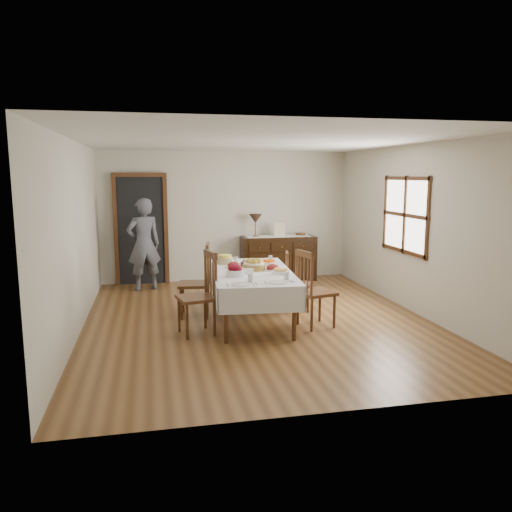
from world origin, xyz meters
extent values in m
plane|color=brown|center=(0.00, 0.00, 0.00)|extent=(6.00, 6.00, 0.00)
cube|color=white|center=(0.00, 0.00, 2.60)|extent=(5.00, 6.00, 0.02)
cube|color=beige|center=(0.00, 3.00, 1.30)|extent=(5.00, 0.02, 2.60)
cube|color=beige|center=(0.00, -3.00, 1.30)|extent=(5.00, 0.02, 2.60)
cube|color=beige|center=(-2.50, 0.00, 1.30)|extent=(0.02, 6.00, 2.60)
cube|color=beige|center=(2.50, 0.00, 1.30)|extent=(0.02, 6.00, 2.60)
cube|color=white|center=(2.49, 0.30, 1.50)|extent=(0.02, 1.30, 1.10)
cube|color=#4E2D17|center=(2.48, 0.30, 1.50)|extent=(0.03, 1.46, 1.26)
cube|color=black|center=(-1.70, 2.96, 1.05)|extent=(0.90, 0.06, 2.10)
cube|color=#4E2D17|center=(-1.70, 2.94, 1.05)|extent=(1.04, 0.08, 2.18)
cube|color=white|center=(-0.09, -0.04, 0.74)|extent=(1.26, 2.24, 0.04)
cylinder|color=#4E2D17|center=(-0.61, -0.93, 0.35)|extent=(0.06, 0.06, 0.70)
cylinder|color=#4E2D17|center=(0.28, -1.00, 0.35)|extent=(0.06, 0.06, 0.70)
cylinder|color=#4E2D17|center=(-0.45, 0.93, 0.35)|extent=(0.06, 0.06, 0.70)
cylinder|color=#4E2D17|center=(0.43, 0.86, 0.35)|extent=(0.06, 0.06, 0.70)
cube|color=white|center=(-0.63, 0.01, 0.59)|extent=(0.21, 2.19, 0.33)
cube|color=white|center=(0.46, -0.08, 0.59)|extent=(0.21, 2.19, 0.33)
cube|color=white|center=(-0.18, -1.12, 0.59)|extent=(1.12, 0.11, 0.33)
cube|color=white|center=(0.01, 1.05, 0.59)|extent=(1.12, 0.11, 0.33)
cube|color=#4E2D17|center=(-0.94, -0.47, 0.50)|extent=(0.56, 0.56, 0.04)
cylinder|color=#4E2D17|center=(-1.17, -0.33, 0.24)|extent=(0.04, 0.04, 0.48)
cylinder|color=#4E2D17|center=(-1.08, -0.70, 0.24)|extent=(0.04, 0.04, 0.48)
cylinder|color=#4E2D17|center=(-0.80, -0.24, 0.24)|extent=(0.04, 0.04, 0.48)
cylinder|color=#4E2D17|center=(-0.71, -0.61, 0.24)|extent=(0.04, 0.04, 0.48)
cylinder|color=#4E2D17|center=(-0.78, -0.23, 0.81)|extent=(0.04, 0.04, 0.62)
cylinder|color=#4E2D17|center=(-0.69, -0.62, 0.81)|extent=(0.04, 0.04, 0.62)
cube|color=#4E2D17|center=(-0.74, -0.42, 1.08)|extent=(0.14, 0.44, 0.09)
cylinder|color=#4E2D17|center=(-0.76, -0.33, 0.79)|extent=(0.02, 0.02, 0.51)
cylinder|color=#4E2D17|center=(-0.74, -0.42, 0.79)|extent=(0.02, 0.02, 0.51)
cylinder|color=#4E2D17|center=(-0.71, -0.52, 0.79)|extent=(0.02, 0.02, 0.51)
cube|color=#4E2D17|center=(-0.89, 0.41, 0.50)|extent=(0.53, 0.53, 0.04)
cylinder|color=#4E2D17|center=(-1.05, 0.62, 0.24)|extent=(0.04, 0.04, 0.48)
cylinder|color=#4E2D17|center=(-1.11, 0.25, 0.24)|extent=(0.04, 0.04, 0.48)
cylinder|color=#4E2D17|center=(-0.68, 0.56, 0.24)|extent=(0.04, 0.04, 0.48)
cylinder|color=#4E2D17|center=(-0.74, 0.19, 0.24)|extent=(0.04, 0.04, 0.48)
cylinder|color=#4E2D17|center=(-0.66, 0.57, 0.81)|extent=(0.04, 0.04, 0.62)
cylinder|color=#4E2D17|center=(-0.72, 0.18, 0.81)|extent=(0.04, 0.04, 0.62)
cube|color=#4E2D17|center=(-0.69, 0.38, 1.07)|extent=(0.11, 0.44, 0.09)
cylinder|color=#4E2D17|center=(-0.67, 0.47, 0.78)|extent=(0.02, 0.02, 0.51)
cylinder|color=#4E2D17|center=(-0.69, 0.38, 0.78)|extent=(0.02, 0.02, 0.51)
cylinder|color=#4E2D17|center=(-0.70, 0.28, 0.78)|extent=(0.02, 0.02, 0.51)
cube|color=#4E2D17|center=(0.75, -0.47, 0.49)|extent=(0.55, 0.55, 0.04)
cylinder|color=#4E2D17|center=(0.98, -0.61, 0.24)|extent=(0.04, 0.04, 0.47)
cylinder|color=#4E2D17|center=(0.89, -0.25, 0.24)|extent=(0.04, 0.04, 0.47)
cylinder|color=#4E2D17|center=(0.62, -0.69, 0.24)|extent=(0.04, 0.04, 0.47)
cylinder|color=#4E2D17|center=(0.53, -0.33, 0.24)|extent=(0.04, 0.04, 0.47)
cylinder|color=#4E2D17|center=(0.60, -0.71, 0.80)|extent=(0.04, 0.04, 0.61)
cylinder|color=#4E2D17|center=(0.50, -0.33, 0.80)|extent=(0.04, 0.04, 0.61)
cube|color=#4E2D17|center=(0.55, -0.52, 1.06)|extent=(0.15, 0.43, 0.09)
cylinder|color=#4E2D17|center=(0.57, -0.62, 0.77)|extent=(0.02, 0.02, 0.50)
cylinder|color=#4E2D17|center=(0.55, -0.52, 0.77)|extent=(0.02, 0.02, 0.50)
cylinder|color=#4E2D17|center=(0.53, -0.42, 0.77)|extent=(0.02, 0.02, 0.50)
cube|color=#4E2D17|center=(0.75, 0.43, 0.42)|extent=(0.47, 0.47, 0.04)
cylinder|color=#4E2D17|center=(0.86, 0.24, 0.20)|extent=(0.03, 0.03, 0.40)
cylinder|color=#4E2D17|center=(0.94, 0.55, 0.20)|extent=(0.03, 0.03, 0.40)
cylinder|color=#4E2D17|center=(0.56, 0.32, 0.20)|extent=(0.03, 0.03, 0.40)
cylinder|color=#4E2D17|center=(0.63, 0.62, 0.20)|extent=(0.03, 0.03, 0.40)
cylinder|color=#4E2D17|center=(0.54, 0.31, 0.68)|extent=(0.04, 0.04, 0.52)
cylinder|color=#4E2D17|center=(0.62, 0.63, 0.68)|extent=(0.04, 0.04, 0.52)
cube|color=#4E2D17|center=(0.58, 0.47, 0.90)|extent=(0.12, 0.37, 0.07)
cylinder|color=#4E2D17|center=(0.56, 0.39, 0.66)|extent=(0.02, 0.02, 0.43)
cylinder|color=#4E2D17|center=(0.58, 0.47, 0.66)|extent=(0.02, 0.02, 0.43)
cylinder|color=#4E2D17|center=(0.60, 0.55, 0.66)|extent=(0.02, 0.02, 0.43)
cube|color=black|center=(1.01, 2.72, 0.45)|extent=(1.51, 0.50, 0.90)
cube|color=black|center=(0.56, 2.46, 0.72)|extent=(0.42, 0.02, 0.18)
sphere|color=brown|center=(0.56, 2.44, 0.72)|extent=(0.03, 0.03, 0.03)
cube|color=black|center=(1.01, 2.46, 0.72)|extent=(0.42, 0.02, 0.18)
sphere|color=brown|center=(1.01, 2.44, 0.72)|extent=(0.03, 0.03, 0.03)
cube|color=black|center=(1.46, 2.46, 0.72)|extent=(0.42, 0.02, 0.18)
sphere|color=brown|center=(1.46, 2.44, 0.72)|extent=(0.03, 0.03, 0.03)
imported|color=#51545D|center=(-1.65, 2.38, 0.92)|extent=(0.65, 0.51, 1.83)
cylinder|color=olive|center=(-0.05, 0.02, 0.80)|extent=(0.33, 0.33, 0.09)
cylinder|color=white|center=(-0.05, 0.02, 0.86)|extent=(0.30, 0.30, 0.02)
sphere|color=#AD8B30|center=(0.04, 0.02, 0.89)|extent=(0.08, 0.08, 0.08)
sphere|color=#AD8B30|center=(0.01, 0.08, 0.89)|extent=(0.08, 0.08, 0.08)
sphere|color=#AD8B30|center=(-0.05, 0.10, 0.89)|extent=(0.08, 0.08, 0.08)
sphere|color=#AD8B30|center=(-0.11, 0.08, 0.89)|extent=(0.08, 0.08, 0.08)
sphere|color=#AD8B30|center=(-0.13, 0.02, 0.89)|extent=(0.08, 0.08, 0.08)
sphere|color=#AD8B30|center=(-0.11, -0.04, 0.89)|extent=(0.08, 0.08, 0.08)
sphere|color=#AD8B30|center=(-0.05, -0.07, 0.89)|extent=(0.08, 0.08, 0.08)
sphere|color=#AD8B30|center=(0.01, -0.04, 0.89)|extent=(0.08, 0.08, 0.08)
cylinder|color=black|center=(-0.06, 0.38, 0.78)|extent=(0.24, 0.24, 0.05)
ellipsoid|color=pink|center=(0.00, 0.38, 0.84)|extent=(0.05, 0.05, 0.06)
ellipsoid|color=#68ADE1|center=(-0.02, 0.43, 0.84)|extent=(0.05, 0.05, 0.06)
ellipsoid|color=#9ACF75|center=(-0.08, 0.44, 0.84)|extent=(0.05, 0.05, 0.06)
ellipsoid|color=#F9C052|center=(-0.12, 0.41, 0.84)|extent=(0.05, 0.05, 0.06)
ellipsoid|color=#AD7CCA|center=(-0.12, 0.35, 0.84)|extent=(0.05, 0.05, 0.06)
ellipsoid|color=#F9C262|center=(-0.08, 0.31, 0.84)|extent=(0.05, 0.05, 0.06)
ellipsoid|color=pink|center=(-0.02, 0.33, 0.84)|extent=(0.05, 0.05, 0.06)
cylinder|color=white|center=(-0.31, 0.26, 0.76)|extent=(0.27, 0.27, 0.01)
ellipsoid|color=maroon|center=(-0.31, 0.26, 0.79)|extent=(0.19, 0.16, 0.11)
cylinder|color=white|center=(0.22, -0.05, 0.76)|extent=(0.30, 0.30, 0.01)
ellipsoid|color=maroon|center=(0.22, -0.05, 0.79)|extent=(0.19, 0.16, 0.11)
cylinder|color=white|center=(-0.39, -0.35, 0.80)|extent=(0.25, 0.25, 0.08)
ellipsoid|color=#660613|center=(-0.39, -0.35, 0.86)|extent=(0.20, 0.17, 0.11)
cylinder|color=white|center=(0.25, 0.33, 0.79)|extent=(0.23, 0.23, 0.06)
cylinder|color=#F25804|center=(0.25, 0.33, 0.83)|extent=(0.18, 0.18, 0.03)
cylinder|color=tan|center=(-0.39, 0.61, 0.81)|extent=(0.25, 0.25, 0.10)
cylinder|color=yellow|center=(-0.39, 0.61, 0.88)|extent=(0.20, 0.20, 0.04)
cylinder|color=white|center=(0.27, -0.34, 0.78)|extent=(0.24, 0.24, 0.05)
cylinder|color=#F8AB51|center=(0.27, -0.34, 0.82)|extent=(0.20, 0.20, 0.02)
cube|color=white|center=(-0.19, -0.24, 0.79)|extent=(0.15, 0.10, 0.07)
cylinder|color=white|center=(-0.41, -0.92, 0.76)|extent=(0.25, 0.25, 0.01)
cube|color=white|center=(-0.58, -0.92, 0.76)|extent=(0.09, 0.13, 0.01)
cube|color=#B7B7BB|center=(-0.58, -0.92, 0.77)|extent=(0.03, 0.16, 0.01)
cube|color=#B7B7BB|center=(-0.25, -0.92, 0.76)|extent=(0.03, 0.18, 0.01)
cube|color=#B7B7BB|center=(-0.21, -0.92, 0.76)|extent=(0.03, 0.14, 0.01)
cylinder|color=silver|center=(-0.26, -0.77, 0.81)|extent=(0.07, 0.07, 0.10)
cylinder|color=white|center=(0.09, -0.89, 0.76)|extent=(0.25, 0.25, 0.01)
cube|color=white|center=(-0.08, -0.89, 0.76)|extent=(0.09, 0.13, 0.01)
cube|color=#B7B7BB|center=(-0.08, -0.89, 0.77)|extent=(0.03, 0.16, 0.01)
cube|color=#B7B7BB|center=(0.25, -0.89, 0.76)|extent=(0.03, 0.18, 0.01)
cube|color=#B7B7BB|center=(0.29, -0.89, 0.76)|extent=(0.03, 0.14, 0.01)
cylinder|color=silver|center=(0.24, -0.74, 0.81)|extent=(0.07, 0.07, 0.10)
cylinder|color=silver|center=(-0.21, 0.66, 0.80)|extent=(0.06, 0.06, 0.10)
cylinder|color=silver|center=(0.37, 0.71, 0.80)|extent=(0.06, 0.06, 0.09)
cube|color=white|center=(1.00, 2.72, 0.91)|extent=(1.30, 0.35, 0.01)
cylinder|color=brown|center=(0.54, 2.72, 0.92)|extent=(0.12, 0.12, 0.03)
cylinder|color=brown|center=(0.54, 2.72, 1.06)|extent=(0.02, 0.02, 0.25)
cone|color=#38271B|center=(0.54, 2.72, 1.27)|extent=(0.26, 0.26, 0.18)
cube|color=beige|center=(1.02, 2.64, 1.04)|extent=(0.22, 0.08, 0.28)
cylinder|color=#4E2D17|center=(1.49, 2.74, 0.93)|extent=(0.20, 0.20, 0.06)
camera|label=1|loc=(-1.49, -7.01, 2.13)|focal=35.00mm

